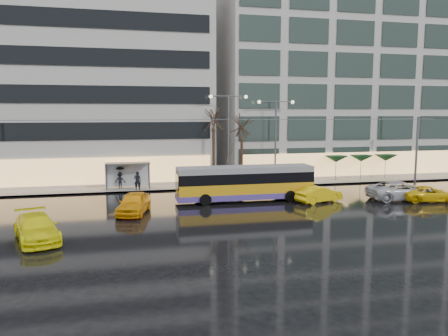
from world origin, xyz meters
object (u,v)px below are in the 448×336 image
object	(u,v)px
street_lamp_near	(228,127)
trolleybus	(245,184)
bus_shelter	(124,170)
taxi_a	(134,203)

from	to	relation	value
street_lamp_near	trolleybus	bearing A→B (deg)	-93.08
trolleybus	street_lamp_near	xyz separation A→B (m)	(0.42, 7.83, 4.55)
bus_shelter	taxi_a	size ratio (longest dim) A/B	0.90
trolleybus	bus_shelter	world-z (taller)	trolleybus
trolleybus	bus_shelter	size ratio (longest dim) A/B	2.74
trolleybus	taxi_a	distance (m)	9.67
street_lamp_near	bus_shelter	bearing A→B (deg)	-179.37
street_lamp_near	taxi_a	xyz separation A→B (m)	(-9.68, -10.56, -5.19)
bus_shelter	taxi_a	xyz separation A→B (m)	(0.71, -10.45, -1.16)
taxi_a	trolleybus	bearing A→B (deg)	30.88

